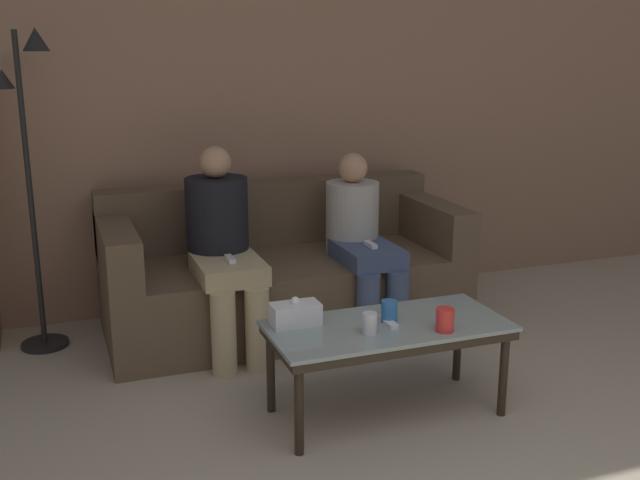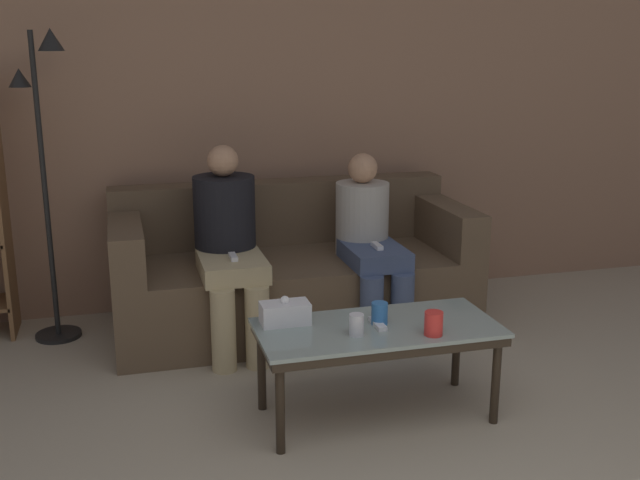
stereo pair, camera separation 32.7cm
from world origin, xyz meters
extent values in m
cube|color=#9E755B|center=(0.00, 3.45, 1.30)|extent=(12.00, 0.06, 2.60)
cube|color=brown|center=(0.00, 2.87, 0.22)|extent=(2.10, 0.90, 0.45)
cube|color=brown|center=(0.00, 3.22, 0.64)|extent=(2.10, 0.20, 0.39)
cube|color=brown|center=(-0.96, 2.87, 0.58)|extent=(0.18, 0.90, 0.27)
cube|color=brown|center=(0.96, 2.87, 0.58)|extent=(0.18, 0.90, 0.27)
cube|color=#8C9E99|center=(0.10, 1.67, 0.43)|extent=(1.09, 0.51, 0.02)
cube|color=#2D2319|center=(0.10, 1.67, 0.40)|extent=(1.07, 0.50, 0.04)
cylinder|color=#2D2319|center=(-0.39, 1.47, 0.19)|extent=(0.04, 0.04, 0.38)
cylinder|color=#2D2319|center=(0.60, 1.47, 0.19)|extent=(0.04, 0.04, 0.38)
cylinder|color=#2D2319|center=(-0.39, 1.87, 0.19)|extent=(0.04, 0.04, 0.38)
cylinder|color=#2D2319|center=(0.60, 1.87, 0.19)|extent=(0.04, 0.04, 0.38)
cylinder|color=silver|center=(-0.02, 1.59, 0.49)|extent=(0.06, 0.06, 0.10)
cylinder|color=red|center=(0.30, 1.50, 0.50)|extent=(0.08, 0.08, 0.11)
cylinder|color=#3372BF|center=(0.12, 1.69, 0.49)|extent=(0.07, 0.07, 0.10)
cube|color=white|center=(-0.29, 1.81, 0.49)|extent=(0.22, 0.12, 0.10)
sphere|color=white|center=(-0.29, 1.81, 0.55)|extent=(0.04, 0.04, 0.04)
cube|color=white|center=(0.10, 1.67, 0.45)|extent=(0.04, 0.15, 0.02)
cylinder|color=black|center=(-1.38, 3.07, 0.01)|extent=(0.26, 0.26, 0.02)
cylinder|color=black|center=(-1.38, 3.07, 0.87)|extent=(0.03, 0.03, 1.74)
cone|color=black|center=(-1.28, 3.07, 1.69)|extent=(0.14, 0.14, 0.12)
cone|color=black|center=(-1.46, 3.11, 1.49)|extent=(0.12, 0.12, 0.10)
cylinder|color=tan|center=(-0.50, 2.35, 0.22)|extent=(0.13, 0.13, 0.45)
cylinder|color=tan|center=(-0.32, 2.35, 0.22)|extent=(0.13, 0.13, 0.45)
cube|color=tan|center=(-0.41, 2.59, 0.50)|extent=(0.35, 0.47, 0.10)
cylinder|color=black|center=(-0.41, 2.82, 0.70)|extent=(0.35, 0.35, 0.51)
sphere|color=tan|center=(-0.41, 2.82, 1.04)|extent=(0.18, 0.18, 0.18)
cube|color=white|center=(-0.41, 2.54, 0.56)|extent=(0.04, 0.12, 0.02)
cylinder|color=#47567A|center=(0.32, 2.37, 0.22)|extent=(0.13, 0.13, 0.45)
cylinder|color=#47567A|center=(0.50, 2.37, 0.22)|extent=(0.13, 0.13, 0.45)
cube|color=#47567A|center=(0.41, 2.59, 0.50)|extent=(0.32, 0.45, 0.10)
cylinder|color=#B7B2A8|center=(0.41, 2.82, 0.66)|extent=(0.32, 0.32, 0.43)
sphere|color=tan|center=(0.41, 2.82, 0.96)|extent=(0.17, 0.17, 0.17)
cube|color=white|center=(0.41, 2.55, 0.56)|extent=(0.04, 0.12, 0.02)
camera|label=1|loc=(-1.28, -1.20, 1.67)|focal=42.00mm
camera|label=2|loc=(-0.97, -1.30, 1.67)|focal=42.00mm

